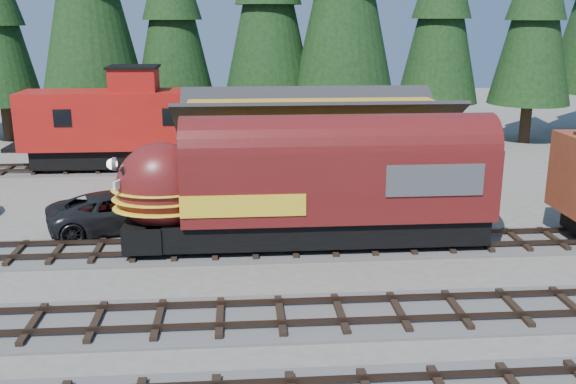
{
  "coord_description": "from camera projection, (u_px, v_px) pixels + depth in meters",
  "views": [
    {
      "loc": [
        -3.52,
        -19.43,
        8.74
      ],
      "look_at": [
        -1.71,
        4.0,
        2.29
      ],
      "focal_mm": 40.0,
      "sensor_mm": 36.0,
      "label": 1
    }
  ],
  "objects": [
    {
      "name": "track_spur",
      "position": [
        130.0,
        169.0,
        37.8
      ],
      "size": [
        32.0,
        3.2,
        0.33
      ],
      "color": "#4C4947",
      "rests_on": "ground"
    },
    {
      "name": "locomotive",
      "position": [
        298.0,
        191.0,
        24.39
      ],
      "size": [
        14.49,
        2.88,
        3.94
      ],
      "color": "black",
      "rests_on": "ground"
    },
    {
      "name": "depot",
      "position": [
        313.0,
        142.0,
        30.57
      ],
      "size": [
        12.8,
        7.0,
        5.3
      ],
      "color": "orange",
      "rests_on": "ground"
    },
    {
      "name": "ground",
      "position": [
        349.0,
        289.0,
        21.26
      ],
      "size": [
        120.0,
        120.0,
        0.0
      ],
      "primitive_type": "plane",
      "color": "#6B665B",
      "rests_on": "ground"
    },
    {
      "name": "pickup_truck_a",
      "position": [
        121.0,
        211.0,
        26.97
      ],
      "size": [
        6.52,
        4.45,
        1.66
      ],
      "primitive_type": "imported",
      "rotation": [
        0.0,
        0.0,
        1.88
      ],
      "color": "black",
      "rests_on": "ground"
    },
    {
      "name": "caboose",
      "position": [
        119.0,
        124.0,
        37.05
      ],
      "size": [
        10.77,
        3.12,
        5.6
      ],
      "color": "black",
      "rests_on": "ground"
    }
  ]
}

